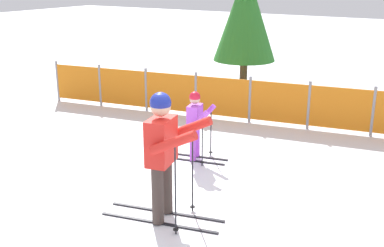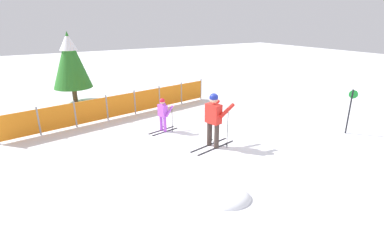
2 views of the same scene
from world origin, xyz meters
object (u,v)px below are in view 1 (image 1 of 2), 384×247
object	(u,v)px
safety_fence	(222,97)
conifer_far	(245,13)
skier_child	(196,120)
skier_adult	(164,145)

from	to	relation	value
safety_fence	conifer_far	size ratio (longest dim) A/B	2.63
skier_child	conifer_far	bearing A→B (deg)	95.33
skier_child	skier_adult	bearing A→B (deg)	-82.40
skier_adult	skier_child	xyz separation A→B (m)	(-0.74, 1.97, -0.32)
safety_fence	conifer_far	world-z (taller)	conifer_far
skier_adult	safety_fence	xyz separation A→B (m)	(-1.47, 4.26, -0.51)
skier_adult	skier_child	size ratio (longest dim) A/B	1.42
conifer_far	safety_fence	bearing A→B (deg)	-71.36
safety_fence	conifer_far	bearing A→B (deg)	108.64
skier_adult	safety_fence	distance (m)	4.54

